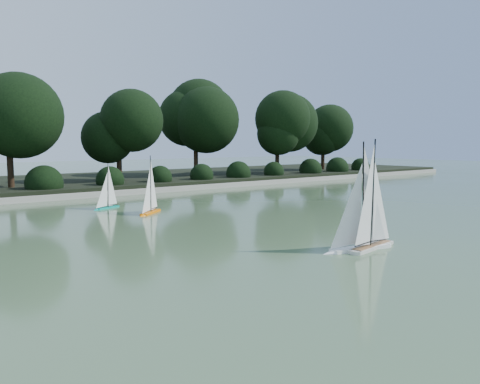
# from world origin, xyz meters

# --- Properties ---
(ground) EXTENTS (80.00, 80.00, 0.00)m
(ground) POSITION_xyz_m (0.00, 0.00, 0.00)
(ground) COLOR #31472A
(ground) RESTS_ON ground
(pond_coping) EXTENTS (40.00, 0.35, 0.18)m
(pond_coping) POSITION_xyz_m (0.00, 9.00, 0.09)
(pond_coping) COLOR gray
(pond_coping) RESTS_ON ground
(far_bank) EXTENTS (40.00, 8.00, 0.30)m
(far_bank) POSITION_xyz_m (0.00, 13.00, 0.15)
(far_bank) COLOR black
(far_bank) RESTS_ON ground
(tree_line) EXTENTS (26.31, 3.93, 4.39)m
(tree_line) POSITION_xyz_m (1.23, 11.44, 2.64)
(tree_line) COLOR black
(tree_line) RESTS_ON ground
(shrub_hedge) EXTENTS (29.10, 1.10, 1.10)m
(shrub_hedge) POSITION_xyz_m (0.00, 9.90, 0.45)
(shrub_hedge) COLOR black
(shrub_hedge) RESTS_ON ground
(sailboat_white_a) EXTENTS (1.38, 0.49, 1.88)m
(sailboat_white_a) POSITION_xyz_m (-0.51, -1.01, 0.30)
(sailboat_white_a) COLOR white
(sailboat_white_a) RESTS_ON ground
(sailboat_white_b) EXTENTS (1.42, 0.42, 1.93)m
(sailboat_white_b) POSITION_xyz_m (-0.07, -1.07, 0.30)
(sailboat_white_b) COLOR silver
(sailboat_white_b) RESTS_ON ground
(sailboat_orange) EXTENTS (0.95, 0.81, 1.53)m
(sailboat_orange) POSITION_xyz_m (-1.26, 4.70, 0.24)
(sailboat_orange) COLOR #FD7400
(sailboat_orange) RESTS_ON ground
(sailboat_teal) EXTENTS (0.91, 0.51, 1.29)m
(sailboat_teal) POSITION_xyz_m (-1.75, 6.21, 0.20)
(sailboat_teal) COLOR #0A9987
(sailboat_teal) RESTS_ON ground
(race_buoy) EXTENTS (0.16, 0.16, 0.16)m
(race_buoy) POSITION_xyz_m (0.24, -0.17, 0.00)
(race_buoy) COLOR #E13F0B
(race_buoy) RESTS_ON ground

